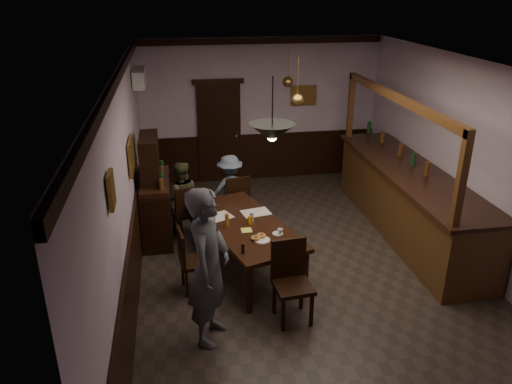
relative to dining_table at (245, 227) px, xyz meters
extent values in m
cube|color=#2D2621|center=(0.90, -0.27, -0.69)|extent=(5.00, 8.00, 0.01)
cube|color=white|center=(0.90, -0.27, 2.31)|extent=(5.00, 8.00, 0.01)
cube|color=#B49EB7|center=(0.90, 3.73, 0.81)|extent=(5.00, 0.01, 3.00)
cube|color=#B49EB7|center=(-1.60, -0.27, 0.81)|extent=(0.01, 8.00, 3.00)
cube|color=#B49EB7|center=(3.40, -0.27, 0.81)|extent=(0.01, 8.00, 3.00)
cube|color=black|center=(0.00, 0.00, 0.03)|extent=(1.60, 2.40, 0.06)
cube|color=black|center=(-0.10, -1.10, -0.34)|extent=(0.07, 0.07, 0.69)
cube|color=black|center=(0.70, -0.85, -0.34)|extent=(0.07, 0.07, 0.69)
cube|color=black|center=(-0.70, 0.85, -0.34)|extent=(0.07, 0.07, 0.69)
cube|color=black|center=(0.10, 1.10, -0.34)|extent=(0.07, 0.07, 0.69)
cube|color=black|center=(-0.83, 1.16, -0.24)|extent=(0.50, 0.50, 0.05)
cube|color=black|center=(-0.78, 0.98, 0.02)|extent=(0.41, 0.14, 0.49)
cube|color=black|center=(-0.70, 1.36, -0.47)|extent=(0.04, 0.04, 0.42)
cube|color=black|center=(-1.03, 1.28, -0.47)|extent=(0.04, 0.04, 0.42)
cube|color=black|center=(-0.62, 1.04, -0.47)|extent=(0.04, 0.04, 0.42)
cube|color=black|center=(-0.95, 0.96, -0.47)|extent=(0.04, 0.04, 0.42)
cube|color=black|center=(0.03, 1.42, -0.22)|extent=(0.51, 0.51, 0.05)
cube|color=black|center=(0.07, 1.23, 0.05)|extent=(0.43, 0.13, 0.51)
cube|color=black|center=(0.17, 1.63, -0.47)|extent=(0.04, 0.04, 0.44)
cube|color=black|center=(-0.17, 1.56, -0.47)|extent=(0.04, 0.04, 0.44)
cube|color=black|center=(0.24, 1.29, -0.47)|extent=(0.04, 0.04, 0.44)
cube|color=black|center=(-0.10, 1.22, -0.47)|extent=(0.04, 0.04, 0.44)
cube|color=black|center=(0.41, -1.34, -0.19)|extent=(0.50, 0.50, 0.05)
cube|color=black|center=(0.39, -1.13, 0.10)|extent=(0.46, 0.09, 0.55)
cube|color=black|center=(0.24, -1.54, -0.45)|extent=(0.04, 0.04, 0.47)
cube|color=black|center=(0.61, -1.50, -0.45)|extent=(0.04, 0.04, 0.47)
cube|color=black|center=(0.21, -1.17, -0.45)|extent=(0.04, 0.04, 0.47)
cube|color=black|center=(0.58, -1.14, -0.45)|extent=(0.04, 0.04, 0.47)
cube|color=black|center=(-0.75, -0.44, -0.25)|extent=(0.46, 0.46, 0.05)
cube|color=black|center=(-0.93, -0.47, 0.01)|extent=(0.09, 0.40, 0.48)
cube|color=black|center=(-0.57, -0.58, -0.48)|extent=(0.04, 0.04, 0.41)
cube|color=black|center=(-0.62, -0.26, -0.48)|extent=(0.04, 0.04, 0.41)
cube|color=black|center=(-0.89, -0.63, -0.48)|extent=(0.04, 0.04, 0.41)
cube|color=black|center=(-0.94, -0.30, -0.48)|extent=(0.04, 0.04, 0.41)
imported|color=#4C4E57|center=(-0.64, -1.50, 0.30)|extent=(0.70, 0.84, 1.96)
imported|color=#4C4E2F|center=(-0.89, 1.35, -0.05)|extent=(0.62, 0.49, 1.28)
imported|color=slate|center=(-0.03, 1.61, -0.06)|extent=(0.90, 0.64, 1.26)
cube|color=silver|center=(-0.37, 0.27, 0.07)|extent=(0.51, 0.45, 0.01)
cube|color=silver|center=(0.22, 0.33, 0.07)|extent=(0.47, 0.38, 0.01)
cube|color=#D8E253|center=(-0.01, -0.22, 0.07)|extent=(0.19, 0.19, 0.00)
cylinder|color=white|center=(0.41, -0.40, 0.07)|extent=(0.15, 0.15, 0.01)
imported|color=white|center=(0.44, -0.42, 0.11)|extent=(0.10, 0.10, 0.07)
cylinder|color=white|center=(0.16, -0.56, 0.07)|extent=(0.22, 0.22, 0.01)
torus|color=#C68C47|center=(0.07, -0.53, 0.10)|extent=(0.13, 0.13, 0.04)
torus|color=#C68C47|center=(0.16, -0.48, 0.10)|extent=(0.13, 0.13, 0.04)
cylinder|color=orange|center=(0.07, -0.05, 0.12)|extent=(0.07, 0.07, 0.12)
cylinder|color=#BF721E|center=(-0.26, -0.05, 0.16)|extent=(0.06, 0.06, 0.20)
cylinder|color=silver|center=(0.11, 0.04, 0.14)|extent=(0.06, 0.06, 0.15)
cylinder|color=black|center=(-0.15, -0.86, 0.13)|extent=(0.04, 0.04, 0.14)
cube|color=black|center=(-1.30, 1.28, -0.21)|extent=(0.48, 1.33, 0.95)
cube|color=black|center=(-1.30, 1.28, 0.32)|extent=(0.46, 1.29, 0.08)
cube|color=black|center=(-1.35, 1.28, 0.70)|extent=(0.29, 0.86, 0.76)
cube|color=#472913|center=(2.90, 0.72, -0.14)|extent=(0.90, 4.20, 1.10)
cube|color=black|center=(2.88, 0.72, 0.43)|extent=(1.00, 4.30, 0.06)
cube|color=#472913|center=(2.50, 0.72, 1.66)|extent=(0.10, 4.10, 0.12)
cube|color=#472913|center=(2.50, -1.28, 1.06)|extent=(0.10, 0.10, 1.30)
cube|color=#472913|center=(2.50, 2.72, 1.06)|extent=(0.10, 0.10, 1.30)
cube|color=black|center=(0.00, 3.68, 0.36)|extent=(0.90, 0.06, 2.10)
cube|color=white|center=(-1.48, 2.63, 1.76)|extent=(0.20, 0.85, 0.30)
cube|color=olive|center=(-1.56, -1.87, 1.46)|extent=(0.04, 0.28, 0.36)
cube|color=olive|center=(-1.56, 0.53, 1.01)|extent=(0.04, 0.62, 0.48)
cube|color=olive|center=(1.80, 3.69, 1.11)|extent=(0.55, 0.04, 0.42)
cylinder|color=black|center=(0.24, -0.76, 1.98)|extent=(0.02, 0.02, 0.67)
cone|color=black|center=(0.24, -0.76, 1.64)|extent=(0.56, 0.56, 0.22)
sphere|color=#FFD88C|center=(0.24, -0.76, 1.59)|extent=(0.12, 0.12, 0.12)
cylinder|color=#BF8C3F|center=(1.00, 1.06, 1.96)|extent=(0.02, 0.02, 0.70)
cone|color=#BF8C3F|center=(1.00, 1.06, 1.61)|extent=(0.20, 0.20, 0.22)
sphere|color=#FFD88C|center=(1.00, 1.06, 1.56)|extent=(0.12, 0.12, 0.12)
cylinder|color=#BF8C3F|center=(1.20, 2.60, 1.96)|extent=(0.02, 0.02, 0.70)
cone|color=#BF8C3F|center=(1.20, 2.60, 1.61)|extent=(0.20, 0.20, 0.22)
sphere|color=#FFD88C|center=(1.20, 2.60, 1.56)|extent=(0.12, 0.12, 0.12)
camera|label=1|loc=(-0.92, -6.46, 3.31)|focal=35.00mm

